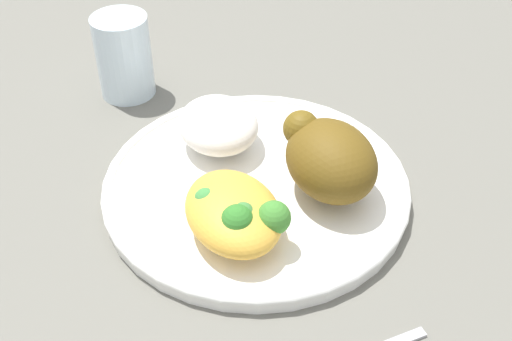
# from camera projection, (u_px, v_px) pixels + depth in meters

# --- Properties ---
(ground_plane) EXTENTS (2.00, 2.00, 0.00)m
(ground_plane) POSITION_uv_depth(u_px,v_px,m) (256.00, 193.00, 0.61)
(ground_plane) COLOR #67665C
(plate) EXTENTS (0.29, 0.29, 0.02)m
(plate) POSITION_uv_depth(u_px,v_px,m) (256.00, 185.00, 0.60)
(plate) COLOR white
(plate) RESTS_ON ground_plane
(roasted_chicken) EXTENTS (0.11, 0.08, 0.06)m
(roasted_chicken) POSITION_uv_depth(u_px,v_px,m) (329.00, 158.00, 0.57)
(roasted_chicken) COLOR brown
(roasted_chicken) RESTS_ON plate
(rice_pile) EXTENTS (0.09, 0.08, 0.04)m
(rice_pile) POSITION_uv_depth(u_px,v_px,m) (218.00, 125.00, 0.63)
(rice_pile) COLOR silver
(rice_pile) RESTS_ON plate
(mac_cheese_with_broccoli) EXTENTS (0.10, 0.08, 0.04)m
(mac_cheese_with_broccoli) POSITION_uv_depth(u_px,v_px,m) (235.00, 213.00, 0.53)
(mac_cheese_with_broccoli) COLOR gold
(mac_cheese_with_broccoli) RESTS_ON plate
(water_glass) EXTENTS (0.06, 0.06, 0.09)m
(water_glass) POSITION_uv_depth(u_px,v_px,m) (124.00, 56.00, 0.71)
(water_glass) COLOR silver
(water_glass) RESTS_ON ground_plane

